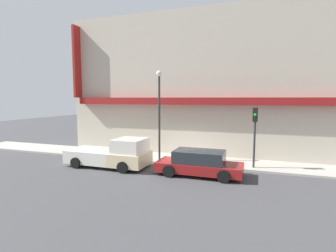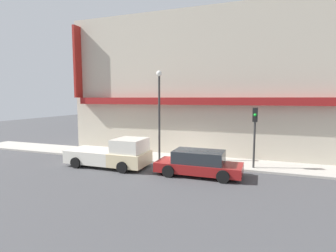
{
  "view_description": "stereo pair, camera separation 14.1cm",
  "coord_description": "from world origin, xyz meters",
  "px_view_note": "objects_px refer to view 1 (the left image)",
  "views": [
    {
      "loc": [
        4.39,
        -15.19,
        4.17
      ],
      "look_at": [
        -1.31,
        1.1,
        2.32
      ],
      "focal_mm": 28.0,
      "sensor_mm": 36.0,
      "label": 1
    },
    {
      "loc": [
        4.52,
        -15.15,
        4.17
      ],
      "look_at": [
        -1.31,
        1.1,
        2.32
      ],
      "focal_mm": 28.0,
      "sensor_mm": 36.0,
      "label": 2
    }
  ],
  "objects_px": {
    "traffic_light": "(255,127)",
    "parked_car": "(199,163)",
    "street_lamp": "(159,105)",
    "pickup_truck": "(113,154)",
    "fire_hydrant": "(114,151)"
  },
  "relations": [
    {
      "from": "fire_hydrant",
      "to": "traffic_light",
      "type": "bearing_deg",
      "value": -0.72
    },
    {
      "from": "fire_hydrant",
      "to": "pickup_truck",
      "type": "bearing_deg",
      "value": -59.85
    },
    {
      "from": "traffic_light",
      "to": "fire_hydrant",
      "type": "bearing_deg",
      "value": 179.28
    },
    {
      "from": "pickup_truck",
      "to": "parked_car",
      "type": "bearing_deg",
      "value": -2.18
    },
    {
      "from": "parked_car",
      "to": "street_lamp",
      "type": "relative_size",
      "value": 0.79
    },
    {
      "from": "traffic_light",
      "to": "street_lamp",
      "type": "bearing_deg",
      "value": 178.87
    },
    {
      "from": "street_lamp",
      "to": "traffic_light",
      "type": "height_order",
      "value": "street_lamp"
    },
    {
      "from": "street_lamp",
      "to": "traffic_light",
      "type": "xyz_separation_m",
      "value": [
        5.93,
        -0.12,
        -1.18
      ]
    },
    {
      "from": "pickup_truck",
      "to": "parked_car",
      "type": "xyz_separation_m",
      "value": [
        5.32,
        0.0,
        -0.11
      ]
    },
    {
      "from": "traffic_light",
      "to": "parked_car",
      "type": "bearing_deg",
      "value": -142.68
    },
    {
      "from": "fire_hydrant",
      "to": "street_lamp",
      "type": "height_order",
      "value": "street_lamp"
    },
    {
      "from": "fire_hydrant",
      "to": "street_lamp",
      "type": "xyz_separation_m",
      "value": [
        3.44,
        0.0,
        3.26
      ]
    },
    {
      "from": "parked_car",
      "to": "fire_hydrant",
      "type": "height_order",
      "value": "parked_car"
    },
    {
      "from": "fire_hydrant",
      "to": "traffic_light",
      "type": "distance_m",
      "value": 9.6
    },
    {
      "from": "pickup_truck",
      "to": "fire_hydrant",
      "type": "relative_size",
      "value": 7.44
    }
  ]
}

